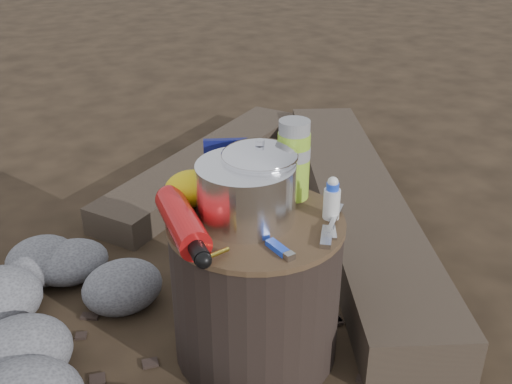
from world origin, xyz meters
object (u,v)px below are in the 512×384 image
camping_pot (260,179)px  thermos (293,160)px  fuel_bottle (182,222)px  stump (256,287)px  log_main (355,203)px  travel_mug (267,169)px

camping_pot → thermos: (0.12, 0.03, 0.01)m
camping_pot → fuel_bottle: 0.22m
stump → log_main: bearing=33.7°
log_main → thermos: bearing=-118.6°
stump → thermos: size_ratio=2.09×
stump → fuel_bottle: 0.30m
log_main → thermos: thermos is taller
fuel_bottle → thermos: (0.33, 0.05, 0.07)m
thermos → stump: bearing=-155.2°
log_main → fuel_bottle: size_ratio=5.59×
travel_mug → camping_pot: bearing=-127.4°
log_main → thermos: 0.77m
stump → log_main: (0.66, 0.44, -0.13)m
stump → travel_mug: (0.11, 0.15, 0.26)m
stump → fuel_bottle: size_ratio=1.41×
stump → thermos: bearing=24.8°
log_main → camping_pot: size_ratio=9.45×
fuel_bottle → thermos: 0.34m
log_main → stump: bearing=-120.9°
log_main → camping_pot: (-0.63, -0.41, 0.42)m
travel_mug → log_main: bearing=28.4°
log_main → fuel_bottle: fuel_bottle is taller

